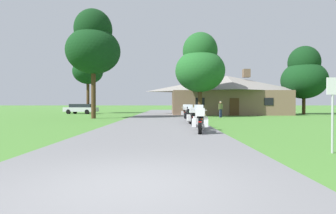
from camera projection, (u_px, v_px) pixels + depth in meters
name	position (u px, v px, depth m)	size (l,w,h in m)	color
ground_plane	(161.00, 119.00, 24.42)	(500.00, 500.00, 0.00)	#42752D
asphalt_driveway	(160.00, 120.00, 22.42)	(6.40, 80.00, 0.06)	slate
motorcycle_silver_nearest_to_camera	(200.00, 121.00, 12.48)	(0.87, 2.08, 1.30)	black
motorcycle_blue_second_in_row	(200.00, 119.00, 14.64)	(0.73, 2.08, 1.30)	black
motorcycle_green_third_in_row	(192.00, 116.00, 17.05)	(0.73, 2.08, 1.30)	black
motorcycle_silver_fourth_in_row	(190.00, 115.00, 19.17)	(0.86, 2.08, 1.30)	black
motorcycle_blue_fifth_in_row	(190.00, 114.00, 21.17)	(0.72, 2.08, 1.30)	black
motorcycle_orange_sixth_in_row	(187.00, 113.00, 23.44)	(0.66, 2.08, 1.30)	black
motorcycle_yellow_farthest_in_row	(185.00, 112.00, 25.73)	(0.74, 2.08, 1.30)	black
stone_lodge	(227.00, 95.00, 36.62)	(15.59, 8.95, 6.11)	brown
bystander_olive_shirt_near_lodge	(221.00, 108.00, 28.11)	(0.48, 0.38, 1.69)	navy
metal_signpost_roadside	(333.00, 106.00, 7.64)	(0.36, 0.06, 2.14)	#9EA0A5
tree_left_near	(93.00, 45.00, 26.07)	(5.18, 5.18, 10.51)	#422D19
tree_by_lodge_front	(200.00, 65.00, 29.89)	(5.47, 5.47, 9.29)	#422D19
tree_right_of_lodge	(304.00, 75.00, 36.88)	(5.97, 5.97, 9.28)	#422D19
tree_left_far	(88.00, 68.00, 40.49)	(4.47, 4.47, 9.75)	#422D19
parked_silver_suv_far_left	(82.00, 108.00, 38.46)	(4.88, 2.76, 1.40)	#ADAFB7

